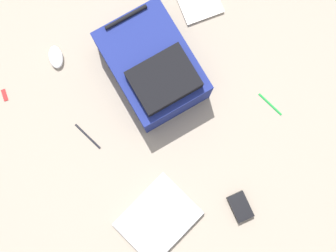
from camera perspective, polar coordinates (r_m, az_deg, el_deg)
The scene contains 8 objects.
ground_plane at distance 1.71m, azimuth -1.18°, elevation 0.17°, with size 3.80×3.80×0.00m, color gray.
backpack at distance 1.66m, azimuth -2.17°, elevation 8.38°, with size 0.31×0.44×0.23m.
laptop at distance 1.68m, azimuth -1.43°, elevation -13.14°, with size 0.35×0.31×0.03m.
computer_mouse at distance 1.83m, azimuth -15.80°, elevation 9.50°, with size 0.06×0.10×0.03m, color silver.
power_brick at distance 1.71m, azimuth 10.33°, elevation -11.32°, with size 0.07×0.11×0.03m, color black.
pen_black at distance 1.73m, azimuth -11.47°, elevation -1.46°, with size 0.01×0.01×0.15m, color black.
pen_blue at distance 1.78m, azimuth 14.47°, elevation 3.06°, with size 0.01×0.01×0.13m, color #198C33.
usb_stick at distance 1.87m, azimuth -22.43°, elevation 4.14°, with size 0.02×0.05×0.01m, color #B21919.
Camera 1 is at (0.09, 0.23, 1.69)m, focal length 42.47 mm.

